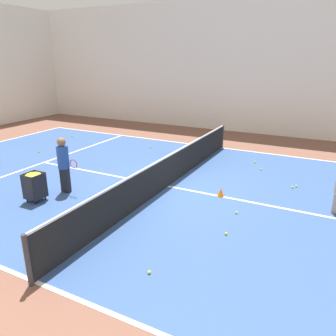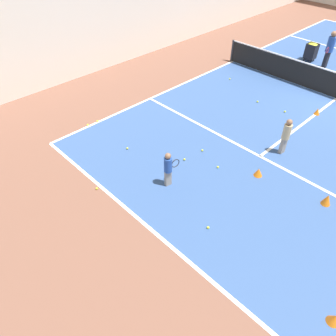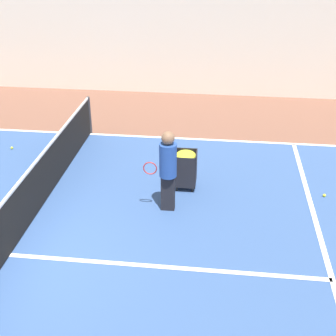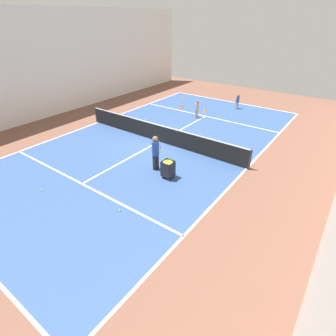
{
  "view_description": "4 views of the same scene",
  "coord_description": "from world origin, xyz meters",
  "px_view_note": "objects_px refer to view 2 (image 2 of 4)",
  "views": [
    {
      "loc": [
        -8.93,
        -4.6,
        4.04
      ],
      "look_at": [
        0.0,
        0.0,
        0.64
      ],
      "focal_mm": 35.0,
      "sensor_mm": 36.0,
      "label": 1
    },
    {
      "loc": [
        3.99,
        -13.76,
        6.71
      ],
      "look_at": [
        -1.15,
        -8.79,
        0.64
      ],
      "focal_mm": 35.0,
      "sensor_mm": 36.0,
      "label": 2
    },
    {
      "loc": [
        6.34,
        3.64,
        5.33
      ],
      "look_at": [
        -1.87,
        2.66,
        0.97
      ],
      "focal_mm": 50.0,
      "sensor_mm": 36.0,
      "label": 3
    },
    {
      "loc": [
        -8.93,
        11.29,
        6.57
      ],
      "look_at": [
        -2.82,
        2.94,
        0.52
      ],
      "focal_mm": 28.0,
      "sensor_mm": 36.0,
      "label": 4
    }
  ],
  "objects_px": {
    "training_cone_0": "(317,111)",
    "training_cone_1": "(258,172)",
    "coach_at_net": "(330,47)",
    "child_midcourt": "(286,134)",
    "player_near_baseline": "(168,167)",
    "ball_cart": "(312,49)"
  },
  "relations": [
    {
      "from": "coach_at_net",
      "to": "training_cone_0",
      "type": "bearing_deg",
      "value": 22.34
    },
    {
      "from": "child_midcourt",
      "to": "training_cone_1",
      "type": "distance_m",
      "value": 1.67
    },
    {
      "from": "ball_cart",
      "to": "training_cone_0",
      "type": "relative_size",
      "value": 3.38
    },
    {
      "from": "coach_at_net",
      "to": "training_cone_1",
      "type": "distance_m",
      "value": 9.52
    },
    {
      "from": "training_cone_0",
      "to": "training_cone_1",
      "type": "relative_size",
      "value": 0.98
    },
    {
      "from": "child_midcourt",
      "to": "training_cone_1",
      "type": "relative_size",
      "value": 4.81
    },
    {
      "from": "training_cone_0",
      "to": "training_cone_1",
      "type": "bearing_deg",
      "value": -84.32
    },
    {
      "from": "coach_at_net",
      "to": "training_cone_0",
      "type": "xyz_separation_m",
      "value": [
        1.89,
        -4.47,
        -0.87
      ]
    },
    {
      "from": "player_near_baseline",
      "to": "ball_cart",
      "type": "relative_size",
      "value": 1.33
    },
    {
      "from": "player_near_baseline",
      "to": "ball_cart",
      "type": "distance_m",
      "value": 11.84
    },
    {
      "from": "training_cone_0",
      "to": "ball_cart",
      "type": "bearing_deg",
      "value": 120.8
    },
    {
      "from": "ball_cart",
      "to": "player_near_baseline",
      "type": "bearing_deg",
      "value": -81.9
    },
    {
      "from": "player_near_baseline",
      "to": "child_midcourt",
      "type": "distance_m",
      "value": 4.1
    },
    {
      "from": "coach_at_net",
      "to": "training_cone_1",
      "type": "bearing_deg",
      "value": 13.83
    },
    {
      "from": "ball_cart",
      "to": "training_cone_0",
      "type": "xyz_separation_m",
      "value": [
        2.83,
        -4.75,
        -0.48
      ]
    },
    {
      "from": "child_midcourt",
      "to": "training_cone_1",
      "type": "bearing_deg",
      "value": -169.83
    },
    {
      "from": "player_near_baseline",
      "to": "training_cone_0",
      "type": "height_order",
      "value": "player_near_baseline"
    },
    {
      "from": "player_near_baseline",
      "to": "coach_at_net",
      "type": "relative_size",
      "value": 0.67
    },
    {
      "from": "coach_at_net",
      "to": "child_midcourt",
      "type": "bearing_deg",
      "value": 15.77
    },
    {
      "from": "player_near_baseline",
      "to": "training_cone_1",
      "type": "distance_m",
      "value": 2.84
    },
    {
      "from": "player_near_baseline",
      "to": "training_cone_0",
      "type": "distance_m",
      "value": 7.09
    },
    {
      "from": "training_cone_0",
      "to": "training_cone_1",
      "type": "xyz_separation_m",
      "value": [
        0.47,
        -4.71,
        0.0
      ]
    }
  ]
}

